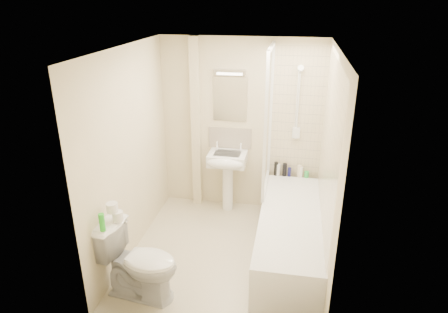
# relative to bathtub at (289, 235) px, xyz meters

# --- Properties ---
(floor) EXTENTS (2.50, 2.50, 0.00)m
(floor) POSITION_rel_bathtub_xyz_m (-0.75, -0.10, -0.29)
(floor) COLOR beige
(floor) RESTS_ON ground
(wall_back) EXTENTS (2.20, 0.02, 2.40)m
(wall_back) POSITION_rel_bathtub_xyz_m (-0.75, 1.15, 0.91)
(wall_back) COLOR beige
(wall_back) RESTS_ON ground
(wall_left) EXTENTS (0.02, 2.50, 2.40)m
(wall_left) POSITION_rel_bathtub_xyz_m (-1.85, -0.10, 0.91)
(wall_left) COLOR beige
(wall_left) RESTS_ON ground
(wall_right) EXTENTS (0.02, 2.50, 2.40)m
(wall_right) POSITION_rel_bathtub_xyz_m (0.35, -0.10, 0.91)
(wall_right) COLOR beige
(wall_right) RESTS_ON ground
(ceiling) EXTENTS (2.20, 2.50, 0.02)m
(ceiling) POSITION_rel_bathtub_xyz_m (-0.75, -0.10, 2.11)
(ceiling) COLOR white
(ceiling) RESTS_ON wall_back
(tile_back) EXTENTS (0.70, 0.01, 1.75)m
(tile_back) POSITION_rel_bathtub_xyz_m (0.00, 1.14, 1.14)
(tile_back) COLOR beige
(tile_back) RESTS_ON wall_back
(tile_right) EXTENTS (0.01, 2.10, 1.75)m
(tile_right) POSITION_rel_bathtub_xyz_m (0.34, 0.00, 1.14)
(tile_right) COLOR beige
(tile_right) RESTS_ON wall_right
(pipe_boxing) EXTENTS (0.12, 0.12, 2.40)m
(pipe_boxing) POSITION_rel_bathtub_xyz_m (-1.37, 1.09, 0.91)
(pipe_boxing) COLOR beige
(pipe_boxing) RESTS_ON ground
(splashback) EXTENTS (0.60, 0.02, 0.30)m
(splashback) POSITION_rel_bathtub_xyz_m (-0.90, 1.14, 0.74)
(splashback) COLOR beige
(splashback) RESTS_ON wall_back
(mirror) EXTENTS (0.46, 0.01, 0.60)m
(mirror) POSITION_rel_bathtub_xyz_m (-0.90, 1.14, 1.29)
(mirror) COLOR white
(mirror) RESTS_ON wall_back
(strip_light) EXTENTS (0.42, 0.07, 0.07)m
(strip_light) POSITION_rel_bathtub_xyz_m (-0.90, 1.12, 1.66)
(strip_light) COLOR silver
(strip_light) RESTS_ON wall_back
(bathtub) EXTENTS (0.70, 2.10, 0.55)m
(bathtub) POSITION_rel_bathtub_xyz_m (0.00, 0.00, 0.00)
(bathtub) COLOR white
(bathtub) RESTS_ON ground
(shower_screen) EXTENTS (0.04, 0.92, 1.80)m
(shower_screen) POSITION_rel_bathtub_xyz_m (-0.35, 0.70, 1.16)
(shower_screen) COLOR white
(shower_screen) RESTS_ON bathtub
(shower_fixture) EXTENTS (0.10, 0.16, 0.99)m
(shower_fixture) POSITION_rel_bathtub_xyz_m (-0.00, 1.10, 1.26)
(shower_fixture) COLOR white
(shower_fixture) RESTS_ON wall_back
(pedestal_sink) EXTENTS (0.52, 0.48, 1.00)m
(pedestal_sink) POSITION_rel_bathtub_xyz_m (-0.90, 0.92, 0.41)
(pedestal_sink) COLOR white
(pedestal_sink) RESTS_ON ground
(bottle_black_a) EXTENTS (0.05, 0.05, 0.19)m
(bottle_black_a) POSITION_rel_bathtub_xyz_m (-0.24, 1.06, 0.36)
(bottle_black_a) COLOR black
(bottle_black_a) RESTS_ON bathtub
(bottle_white_a) EXTENTS (0.06, 0.06, 0.17)m
(bottle_white_a) POSITION_rel_bathtub_xyz_m (-0.21, 1.06, 0.34)
(bottle_white_a) COLOR white
(bottle_white_a) RESTS_ON bathtub
(bottle_black_b) EXTENTS (0.06, 0.06, 0.18)m
(bottle_black_b) POSITION_rel_bathtub_xyz_m (-0.12, 1.06, 0.35)
(bottle_black_b) COLOR black
(bottle_black_b) RESTS_ON bathtub
(bottle_blue) EXTENTS (0.05, 0.05, 0.12)m
(bottle_blue) POSITION_rel_bathtub_xyz_m (-0.05, 1.06, 0.32)
(bottle_blue) COLOR navy
(bottle_blue) RESTS_ON bathtub
(bottle_cream) EXTENTS (0.06, 0.06, 0.17)m
(bottle_cream) POSITION_rel_bathtub_xyz_m (0.08, 1.06, 0.35)
(bottle_cream) COLOR beige
(bottle_cream) RESTS_ON bathtub
(bottle_white_b) EXTENTS (0.05, 0.05, 0.15)m
(bottle_white_b) POSITION_rel_bathtub_xyz_m (0.10, 1.06, 0.34)
(bottle_white_b) COLOR white
(bottle_white_b) RESTS_ON bathtub
(bottle_green) EXTENTS (0.06, 0.06, 0.09)m
(bottle_green) POSITION_rel_bathtub_xyz_m (0.18, 1.06, 0.30)
(bottle_green) COLOR green
(bottle_green) RESTS_ON bathtub
(toilet) EXTENTS (0.66, 0.91, 0.81)m
(toilet) POSITION_rel_bathtub_xyz_m (-1.47, -0.94, 0.12)
(toilet) COLOR white
(toilet) RESTS_ON ground
(toilet_roll_lower) EXTENTS (0.11, 0.11, 0.10)m
(toilet_roll_lower) POSITION_rel_bathtub_xyz_m (-1.68, -0.86, 0.57)
(toilet_roll_lower) COLOR white
(toilet_roll_lower) RESTS_ON toilet
(toilet_roll_upper) EXTENTS (0.11, 0.11, 0.10)m
(toilet_roll_upper) POSITION_rel_bathtub_xyz_m (-1.73, -0.87, 0.67)
(toilet_roll_upper) COLOR white
(toilet_roll_upper) RESTS_ON toilet_roll_lower
(green_bottle) EXTENTS (0.05, 0.05, 0.18)m
(green_bottle) POSITION_rel_bathtub_xyz_m (-1.75, -1.06, 0.61)
(green_bottle) COLOR green
(green_bottle) RESTS_ON toilet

